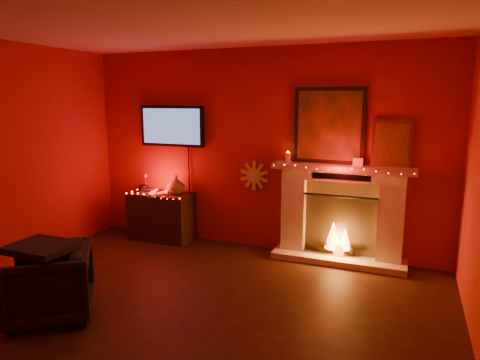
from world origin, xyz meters
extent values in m
plane|color=black|center=(0.00, 0.00, 0.00)|extent=(5.00, 5.00, 0.00)
plane|color=beige|center=(0.00, 0.00, 2.70)|extent=(5.00, 5.00, 0.00)
plane|color=#AD1C1B|center=(0.00, 2.50, 1.35)|extent=(5.00, 0.00, 5.00)
cube|color=#F0DDCA|center=(1.15, 2.30, 0.04)|extent=(1.65, 0.40, 0.08)
cube|color=#F0DDCA|center=(0.55, 2.39, 0.55)|extent=(0.30, 0.22, 0.95)
cube|color=#F0DDCA|center=(1.75, 2.39, 0.55)|extent=(0.30, 0.22, 0.95)
cube|color=#F0DDCA|center=(1.15, 2.39, 1.10)|extent=(1.50, 0.22, 0.14)
cube|color=#F0DDCA|center=(1.15, 2.33, 1.20)|extent=(1.72, 0.34, 0.06)
cube|color=#936F56|center=(1.15, 2.45, 0.55)|extent=(0.90, 0.10, 0.95)
cube|color=black|center=(1.15, 2.27, 0.47)|extent=(0.90, 0.02, 0.78)
cylinder|color=black|center=(1.05, 2.36, 0.14)|extent=(0.55, 0.09, 0.09)
cylinder|color=black|center=(1.23, 2.38, 0.20)|extent=(0.51, 0.18, 0.08)
cone|color=orange|center=(1.07, 2.36, 0.33)|extent=(0.20, 0.20, 0.34)
cone|color=orange|center=(1.22, 2.37, 0.29)|extent=(0.16, 0.16, 0.26)
sphere|color=#FF3F07|center=(1.15, 2.36, 0.16)|extent=(0.18, 0.18, 0.18)
cube|color=black|center=(0.95, 2.46, 1.71)|extent=(0.88, 0.05, 0.95)
cube|color=#BA5318|center=(0.95, 2.44, 1.71)|extent=(0.78, 0.01, 0.85)
cube|color=#B07433|center=(1.70, 2.47, 1.51)|extent=(0.46, 0.04, 0.56)
cube|color=#AF8428|center=(1.70, 2.45, 1.51)|extent=(0.38, 0.01, 0.48)
cylinder|color=beige|center=(0.45, 2.38, 1.29)|extent=(0.07, 0.07, 0.12)
cube|color=beige|center=(1.33, 2.36, 1.28)|extent=(0.12, 0.01, 0.10)
cube|color=black|center=(-1.30, 2.46, 1.65)|extent=(1.00, 0.06, 0.58)
cube|color=#4F7ECB|center=(-1.30, 2.42, 1.65)|extent=(0.92, 0.01, 0.50)
cylinder|color=black|center=(-1.05, 2.47, 1.03)|extent=(0.02, 0.02, 0.66)
cylinder|color=yellow|center=(-0.05, 2.48, 1.00)|extent=(0.20, 0.03, 0.20)
cylinder|color=beige|center=(-0.05, 2.46, 1.00)|extent=(0.13, 0.01, 0.13)
cube|color=black|center=(-1.40, 2.26, 0.35)|extent=(0.91, 0.46, 0.69)
imported|color=brown|center=(-1.16, 2.28, 0.83)|extent=(0.26, 0.26, 0.27)
imported|color=black|center=(-1.68, 2.23, 0.74)|extent=(0.13, 0.13, 0.10)
cylinder|color=beige|center=(-1.47, 2.14, 0.72)|extent=(0.14, 0.38, 0.05)
cylinder|color=beige|center=(-1.33, 2.11, 0.72)|extent=(0.10, 0.38, 0.05)
cylinder|color=beige|center=(-1.30, 2.25, 0.72)|extent=(0.23, 0.35, 0.05)
cube|color=maroon|center=(-1.59, 2.19, 0.71)|extent=(0.20, 0.14, 0.03)
cube|color=#1D2845|center=(-1.58, 2.20, 0.74)|extent=(0.17, 0.12, 0.02)
imported|color=black|center=(-1.13, -0.12, 0.34)|extent=(1.03, 1.03, 0.68)
camera|label=1|loc=(1.91, -2.92, 2.02)|focal=32.00mm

